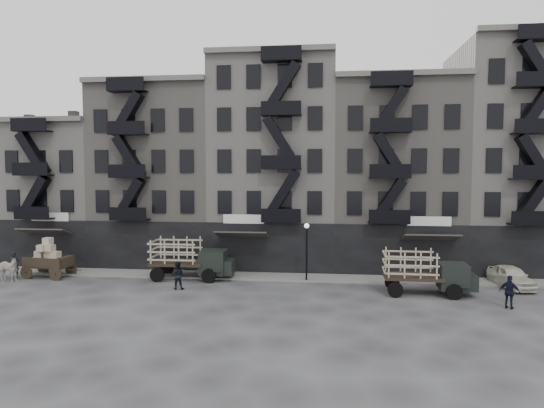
# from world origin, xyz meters

# --- Properties ---
(ground) EXTENTS (140.00, 140.00, 0.00)m
(ground) POSITION_xyz_m (0.00, 0.00, 0.00)
(ground) COLOR #38383A
(ground) RESTS_ON ground
(sidewalk) EXTENTS (55.00, 2.50, 0.15)m
(sidewalk) POSITION_xyz_m (0.00, 3.75, 0.07)
(sidewalk) COLOR slate
(sidewalk) RESTS_ON ground
(building_west) EXTENTS (10.00, 11.35, 13.20)m
(building_west) POSITION_xyz_m (-20.00, 9.83, 6.00)
(building_west) COLOR #A29D95
(building_west) RESTS_ON ground
(building_midwest) EXTENTS (10.00, 11.35, 16.20)m
(building_midwest) POSITION_xyz_m (-10.00, 9.83, 7.50)
(building_midwest) COLOR gray
(building_midwest) RESTS_ON ground
(building_center) EXTENTS (10.00, 11.35, 18.20)m
(building_center) POSITION_xyz_m (-0.00, 9.82, 8.50)
(building_center) COLOR #A29D95
(building_center) RESTS_ON ground
(building_mideast) EXTENTS (10.00, 11.35, 16.20)m
(building_mideast) POSITION_xyz_m (10.00, 9.83, 7.50)
(building_mideast) COLOR gray
(building_mideast) RESTS_ON ground
(building_east) EXTENTS (10.00, 11.35, 19.20)m
(building_east) POSITION_xyz_m (20.00, 9.82, 9.00)
(building_east) COLOR #A29D95
(building_east) RESTS_ON ground
(lamp_post) EXTENTS (0.36, 0.36, 4.28)m
(lamp_post) POSITION_xyz_m (3.00, 2.60, 2.78)
(lamp_post) COLOR black
(lamp_post) RESTS_ON ground
(horse) EXTENTS (2.32, 1.38, 1.83)m
(horse) POSITION_xyz_m (-18.64, 0.23, 0.92)
(horse) COLOR #BDB6AD
(horse) RESTS_ON ground
(wagon) EXTENTS (3.70, 2.30, 2.96)m
(wagon) POSITION_xyz_m (-16.52, 1.95, 1.69)
(wagon) COLOR black
(wagon) RESTS_ON ground
(stake_truck_west) EXTENTS (6.14, 2.67, 3.05)m
(stake_truck_west) POSITION_xyz_m (-5.67, 2.60, 1.74)
(stake_truck_west) COLOR black
(stake_truck_west) RESTS_ON ground
(stake_truck_east) EXTENTS (5.84, 2.57, 2.89)m
(stake_truck_east) POSITION_xyz_m (10.86, -0.01, 1.65)
(stake_truck_east) COLOR black
(stake_truck_east) RESTS_ON ground
(car_east) EXTENTS (2.35, 4.63, 1.51)m
(car_east) POSITION_xyz_m (17.11, 2.60, 0.76)
(car_east) COLOR beige
(car_east) RESTS_ON ground
(pedestrian_west) EXTENTS (0.86, 0.76, 1.98)m
(pedestrian_west) POSITION_xyz_m (-18.87, 1.41, 0.99)
(pedestrian_west) COLOR black
(pedestrian_west) RESTS_ON ground
(pedestrian_mid) EXTENTS (0.99, 0.81, 1.91)m
(pedestrian_mid) POSITION_xyz_m (-5.63, -0.51, 0.95)
(pedestrian_mid) COLOR black
(pedestrian_mid) RESTS_ON ground
(policeman) EXTENTS (1.23, 1.03, 1.97)m
(policeman) POSITION_xyz_m (15.08, -2.85, 0.99)
(policeman) COLOR black
(policeman) RESTS_ON ground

